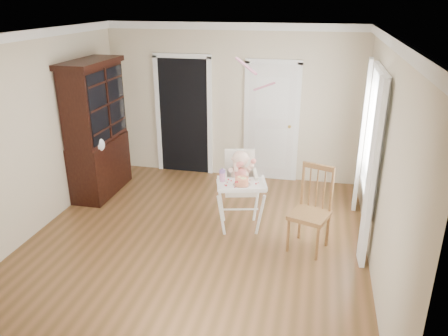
% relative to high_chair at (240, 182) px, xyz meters
% --- Properties ---
extents(floor, '(5.00, 5.00, 0.00)m').
position_rel_high_chair_xyz_m(floor, '(-0.51, -0.55, -0.70)').
color(floor, brown).
rests_on(floor, ground).
extents(ceiling, '(5.00, 5.00, 0.00)m').
position_rel_high_chair_xyz_m(ceiling, '(-0.51, -0.55, 2.00)').
color(ceiling, white).
rests_on(ceiling, wall_back).
extents(wall_back, '(4.50, 0.00, 4.50)m').
position_rel_high_chair_xyz_m(wall_back, '(-0.51, 1.95, 0.65)').
color(wall_back, beige).
rests_on(wall_back, floor).
extents(wall_left, '(0.00, 5.00, 5.00)m').
position_rel_high_chair_xyz_m(wall_left, '(-2.76, -0.55, 0.65)').
color(wall_left, beige).
rests_on(wall_left, floor).
extents(wall_right, '(0.00, 5.00, 5.00)m').
position_rel_high_chair_xyz_m(wall_right, '(1.74, -0.55, 0.65)').
color(wall_right, beige).
rests_on(wall_right, floor).
extents(crown_molding, '(4.50, 5.00, 0.12)m').
position_rel_high_chair_xyz_m(crown_molding, '(-0.51, -0.55, 1.94)').
color(crown_molding, white).
rests_on(crown_molding, ceiling).
extents(doorway, '(1.06, 0.05, 2.22)m').
position_rel_high_chair_xyz_m(doorway, '(-1.41, 1.93, 0.40)').
color(doorway, black).
rests_on(doorway, wall_back).
extents(closet_door, '(0.96, 0.09, 2.13)m').
position_rel_high_chair_xyz_m(closet_door, '(0.19, 1.92, 0.32)').
color(closet_door, white).
rests_on(closet_door, wall_back).
extents(window_right, '(0.13, 1.84, 2.30)m').
position_rel_high_chair_xyz_m(window_right, '(1.67, 0.25, 0.58)').
color(window_right, white).
rests_on(window_right, wall_right).
extents(high_chair, '(0.82, 0.94, 1.14)m').
position_rel_high_chair_xyz_m(high_chair, '(0.00, 0.00, 0.00)').
color(high_chair, white).
rests_on(high_chair, floor).
extents(baby, '(0.37, 0.28, 0.53)m').
position_rel_high_chair_xyz_m(baby, '(-0.01, 0.03, 0.18)').
color(baby, beige).
rests_on(baby, high_chair).
extents(cake, '(0.23, 0.23, 0.11)m').
position_rel_high_chair_xyz_m(cake, '(0.07, -0.29, 0.14)').
color(cake, silver).
rests_on(cake, high_chair).
extents(sippy_cup, '(0.08, 0.08, 0.20)m').
position_rel_high_chair_xyz_m(sippy_cup, '(-0.20, -0.22, 0.17)').
color(sippy_cup, '#CB7C9F').
rests_on(sippy_cup, high_chair).
extents(china_cabinet, '(0.58, 1.30, 2.20)m').
position_rel_high_chair_xyz_m(china_cabinet, '(-2.50, 0.72, 0.39)').
color(china_cabinet, black).
rests_on(china_cabinet, floor).
extents(dining_chair, '(0.58, 0.58, 1.12)m').
position_rel_high_chair_xyz_m(dining_chair, '(0.98, -0.33, -0.18)').
color(dining_chair, brown).
rests_on(dining_chair, floor).
extents(streamer, '(0.33, 0.40, 0.15)m').
position_rel_high_chair_xyz_m(streamer, '(0.09, -0.24, 1.62)').
color(streamer, pink).
rests_on(streamer, ceiling).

